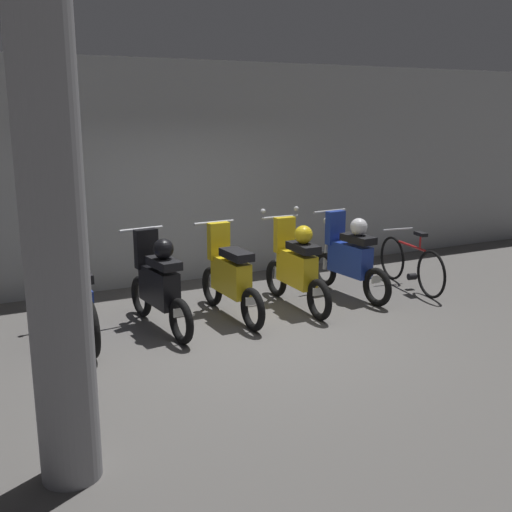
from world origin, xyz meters
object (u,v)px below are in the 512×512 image
motorbike_slot_3 (296,266)px  support_pillar (56,253)px  motorbike_slot_2 (230,277)px  bicycle (411,264)px  motorbike_slot_0 (76,297)px  motorbike_slot_4 (349,257)px  motorbike_slot_1 (158,283)px

motorbike_slot_3 → support_pillar: size_ratio=0.51×
motorbike_slot_2 → bicycle: 2.94m
motorbike_slot_3 → motorbike_slot_0: bearing=177.4°
motorbike_slot_4 → motorbike_slot_3: bearing=-172.0°
motorbike_slot_1 → motorbike_slot_4: 2.85m
motorbike_slot_3 → motorbike_slot_4: 0.96m
motorbike_slot_0 → bicycle: 4.84m
motorbike_slot_1 → motorbike_slot_3: size_ratio=1.00×
motorbike_slot_2 → motorbike_slot_3: bearing=-2.2°
motorbike_slot_2 → motorbike_slot_3: size_ratio=1.00×
motorbike_slot_0 → motorbike_slot_4: (3.79, 0.00, 0.07)m
motorbike_slot_1 → motorbike_slot_4: (2.85, 0.13, 0.00)m
motorbike_slot_2 → support_pillar: size_ratio=0.51×
motorbike_slot_0 → motorbike_slot_4: bearing=0.0°
motorbike_slot_1 → motorbike_slot_4: same height
motorbike_slot_2 → motorbike_slot_4: 1.90m
motorbike_slot_0 → motorbike_slot_1: 0.96m
motorbike_slot_2 → bicycle: motorbike_slot_2 is taller
support_pillar → motorbike_slot_4: bearing=32.9°
motorbike_slot_3 → bicycle: 2.00m
motorbike_slot_3 → motorbike_slot_4: motorbike_slot_3 is taller
motorbike_slot_1 → bicycle: bearing=0.3°
motorbike_slot_0 → motorbike_slot_3: (2.85, -0.13, 0.08)m
motorbike_slot_3 → bicycle: size_ratio=0.98×
motorbike_slot_1 → support_pillar: support_pillar is taller
motorbike_slot_3 → bicycle: (1.99, 0.02, -0.21)m
motorbike_slot_4 → bicycle: size_ratio=0.98×
motorbike_slot_1 → motorbike_slot_2: 0.95m
motorbike_slot_0 → support_pillar: bearing=-101.8°
motorbike_slot_0 → motorbike_slot_4: 3.80m
motorbike_slot_2 → support_pillar: 3.87m
motorbike_slot_3 → motorbike_slot_4: bearing=8.0°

